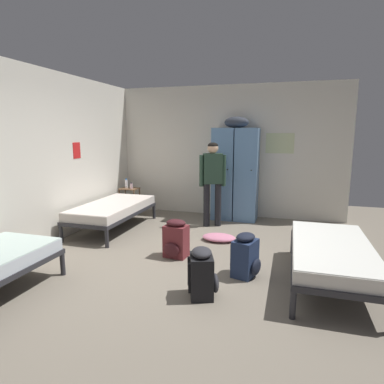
{
  "coord_description": "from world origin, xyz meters",
  "views": [
    {
      "loc": [
        1.29,
        -3.99,
        1.76
      ],
      "look_at": [
        0.0,
        0.29,
        0.95
      ],
      "focal_mm": 30.75,
      "sensor_mm": 36.0,
      "label": 1
    }
  ],
  "objects_px": {
    "bed_right": "(331,252)",
    "backpack_maroon": "(176,239)",
    "person_traveler": "(213,176)",
    "water_bottle": "(126,184)",
    "backpack_navy": "(246,256)",
    "locker_bank": "(235,172)",
    "backpack_black": "(202,274)",
    "lotion_bottle": "(131,186)",
    "clothes_pile_pink": "(219,237)",
    "bed_left_rear": "(113,209)",
    "shelf_unit": "(130,198)"
  },
  "relations": [
    {
      "from": "shelf_unit",
      "to": "person_traveler",
      "type": "distance_m",
      "value": 2.09
    },
    {
      "from": "person_traveler",
      "to": "lotion_bottle",
      "type": "relative_size",
      "value": 11.41
    },
    {
      "from": "lotion_bottle",
      "to": "clothes_pile_pink",
      "type": "bearing_deg",
      "value": -28.64
    },
    {
      "from": "bed_left_rear",
      "to": "water_bottle",
      "type": "height_order",
      "value": "water_bottle"
    },
    {
      "from": "bed_left_rear",
      "to": "backpack_maroon",
      "type": "distance_m",
      "value": 1.85
    },
    {
      "from": "locker_bank",
      "to": "water_bottle",
      "type": "relative_size",
      "value": 10.12
    },
    {
      "from": "locker_bank",
      "to": "bed_right",
      "type": "bearing_deg",
      "value": -59.03
    },
    {
      "from": "person_traveler",
      "to": "locker_bank",
      "type": "bearing_deg",
      "value": 64.03
    },
    {
      "from": "locker_bank",
      "to": "backpack_black",
      "type": "bearing_deg",
      "value": -86.38
    },
    {
      "from": "bed_right",
      "to": "backpack_maroon",
      "type": "relative_size",
      "value": 3.45
    },
    {
      "from": "locker_bank",
      "to": "backpack_maroon",
      "type": "bearing_deg",
      "value": -100.8
    },
    {
      "from": "locker_bank",
      "to": "shelf_unit",
      "type": "height_order",
      "value": "locker_bank"
    },
    {
      "from": "lotion_bottle",
      "to": "backpack_black",
      "type": "distance_m",
      "value": 3.94
    },
    {
      "from": "backpack_maroon",
      "to": "backpack_navy",
      "type": "distance_m",
      "value": 1.1
    },
    {
      "from": "shelf_unit",
      "to": "backpack_black",
      "type": "bearing_deg",
      "value": -51.55
    },
    {
      "from": "water_bottle",
      "to": "backpack_black",
      "type": "bearing_deg",
      "value": -50.84
    },
    {
      "from": "shelf_unit",
      "to": "bed_right",
      "type": "height_order",
      "value": "shelf_unit"
    },
    {
      "from": "lotion_bottle",
      "to": "backpack_black",
      "type": "relative_size",
      "value": 0.25
    },
    {
      "from": "backpack_navy",
      "to": "backpack_black",
      "type": "distance_m",
      "value": 0.76
    },
    {
      "from": "person_traveler",
      "to": "clothes_pile_pink",
      "type": "relative_size",
      "value": 2.87
    },
    {
      "from": "locker_bank",
      "to": "person_traveler",
      "type": "bearing_deg",
      "value": -115.97
    },
    {
      "from": "bed_right",
      "to": "backpack_maroon",
      "type": "distance_m",
      "value": 2.05
    },
    {
      "from": "bed_right",
      "to": "backpack_navy",
      "type": "bearing_deg",
      "value": -174.91
    },
    {
      "from": "person_traveler",
      "to": "backpack_maroon",
      "type": "bearing_deg",
      "value": -94.4
    },
    {
      "from": "bed_left_rear",
      "to": "water_bottle",
      "type": "xyz_separation_m",
      "value": [
        -0.33,
        1.17,
        0.28
      ]
    },
    {
      "from": "bed_right",
      "to": "backpack_navy",
      "type": "xyz_separation_m",
      "value": [
        -0.98,
        -0.09,
        -0.12
      ]
    },
    {
      "from": "backpack_maroon",
      "to": "locker_bank",
      "type": "bearing_deg",
      "value": 79.2
    },
    {
      "from": "bed_left_rear",
      "to": "lotion_bottle",
      "type": "xyz_separation_m",
      "value": [
        -0.18,
        1.11,
        0.25
      ]
    },
    {
      "from": "backpack_black",
      "to": "lotion_bottle",
      "type": "bearing_deg",
      "value": 128.02
    },
    {
      "from": "water_bottle",
      "to": "backpack_navy",
      "type": "bearing_deg",
      "value": -40.27
    },
    {
      "from": "bed_left_rear",
      "to": "person_traveler",
      "type": "relative_size",
      "value": 1.2
    },
    {
      "from": "person_traveler",
      "to": "water_bottle",
      "type": "xyz_separation_m",
      "value": [
        -2.03,
        0.44,
        -0.29
      ]
    },
    {
      "from": "shelf_unit",
      "to": "lotion_bottle",
      "type": "relative_size",
      "value": 4.11
    },
    {
      "from": "person_traveler",
      "to": "backpack_navy",
      "type": "distance_m",
      "value": 2.36
    },
    {
      "from": "person_traveler",
      "to": "backpack_maroon",
      "type": "relative_size",
      "value": 2.88
    },
    {
      "from": "bed_right",
      "to": "lotion_bottle",
      "type": "xyz_separation_m",
      "value": [
        -3.77,
        2.35,
        0.25
      ]
    },
    {
      "from": "bed_left_rear",
      "to": "clothes_pile_pink",
      "type": "bearing_deg",
      "value": -2.45
    },
    {
      "from": "shelf_unit",
      "to": "bed_right",
      "type": "distance_m",
      "value": 4.52
    },
    {
      "from": "shelf_unit",
      "to": "backpack_navy",
      "type": "relative_size",
      "value": 1.04
    },
    {
      "from": "backpack_maroon",
      "to": "clothes_pile_pink",
      "type": "relative_size",
      "value": 1.0
    },
    {
      "from": "backpack_maroon",
      "to": "bed_left_rear",
      "type": "bearing_deg",
      "value": 148.34
    },
    {
      "from": "backpack_maroon",
      "to": "backpack_black",
      "type": "relative_size",
      "value": 1.0
    },
    {
      "from": "locker_bank",
      "to": "clothes_pile_pink",
      "type": "bearing_deg",
      "value": -90.37
    },
    {
      "from": "person_traveler",
      "to": "water_bottle",
      "type": "relative_size",
      "value": 7.74
    },
    {
      "from": "bed_right",
      "to": "clothes_pile_pink",
      "type": "distance_m",
      "value": 1.98
    },
    {
      "from": "locker_bank",
      "to": "lotion_bottle",
      "type": "relative_size",
      "value": 14.92
    },
    {
      "from": "locker_bank",
      "to": "backpack_navy",
      "type": "distance_m",
      "value": 2.86
    },
    {
      "from": "shelf_unit",
      "to": "person_traveler",
      "type": "xyz_separation_m",
      "value": [
        1.95,
        -0.42,
        0.61
      ]
    },
    {
      "from": "person_traveler",
      "to": "backpack_navy",
      "type": "relative_size",
      "value": 2.88
    },
    {
      "from": "shelf_unit",
      "to": "clothes_pile_pink",
      "type": "distance_m",
      "value": 2.59
    }
  ]
}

